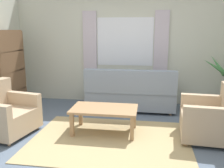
# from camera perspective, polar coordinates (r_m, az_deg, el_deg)

# --- Properties ---
(ground_plane) EXTENTS (6.24, 6.24, 0.00)m
(ground_plane) POSITION_cam_1_polar(r_m,az_deg,el_deg) (4.05, -0.45, -12.79)
(ground_plane) COLOR slate
(wall_back) EXTENTS (5.32, 0.12, 2.60)m
(wall_back) POSITION_cam_1_polar(r_m,az_deg,el_deg) (5.93, 3.05, 8.25)
(wall_back) COLOR beige
(wall_back) RESTS_ON ground_plane
(window_with_curtains) EXTENTS (1.98, 0.07, 1.40)m
(window_with_curtains) POSITION_cam_1_polar(r_m,az_deg,el_deg) (5.84, 2.98, 9.66)
(window_with_curtains) COLOR white
(area_rug) EXTENTS (2.50, 1.83, 0.01)m
(area_rug) POSITION_cam_1_polar(r_m,az_deg,el_deg) (4.05, -0.45, -12.71)
(area_rug) COLOR tan
(area_rug) RESTS_ON ground_plane
(couch) EXTENTS (1.90, 0.82, 0.92)m
(couch) POSITION_cam_1_polar(r_m,az_deg,el_deg) (5.42, 4.29, -2.16)
(couch) COLOR gray
(couch) RESTS_ON ground_plane
(armchair_left) EXTENTS (0.97, 0.98, 0.88)m
(armchair_left) POSITION_cam_1_polar(r_m,az_deg,el_deg) (4.55, -23.63, -6.24)
(armchair_left) COLOR tan
(armchair_left) RESTS_ON ground_plane
(armchair_right) EXTENTS (0.88, 0.90, 0.88)m
(armchair_right) POSITION_cam_1_polar(r_m,az_deg,el_deg) (4.26, 21.90, -7.31)
(armchair_right) COLOR tan
(armchair_right) RESTS_ON ground_plane
(coffee_table) EXTENTS (1.10, 0.64, 0.44)m
(coffee_table) POSITION_cam_1_polar(r_m,az_deg,el_deg) (4.20, -1.78, -6.24)
(coffee_table) COLOR #A87F56
(coffee_table) RESTS_ON ground_plane
(bookshelf) EXTENTS (0.30, 0.94, 1.72)m
(bookshelf) POSITION_cam_1_polar(r_m,az_deg,el_deg) (5.70, -22.46, 1.80)
(bookshelf) COLOR brown
(bookshelf) RESTS_ON ground_plane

